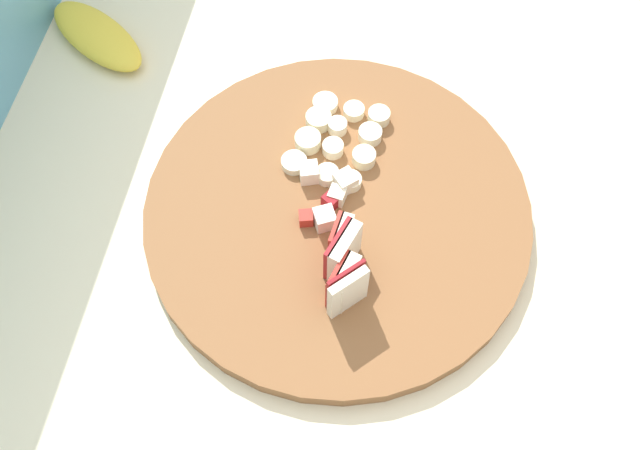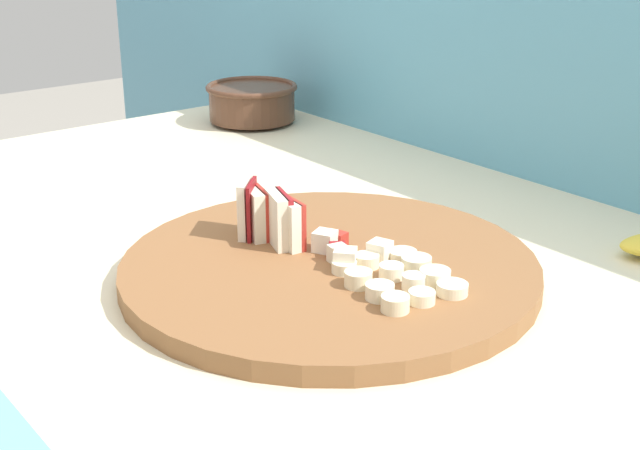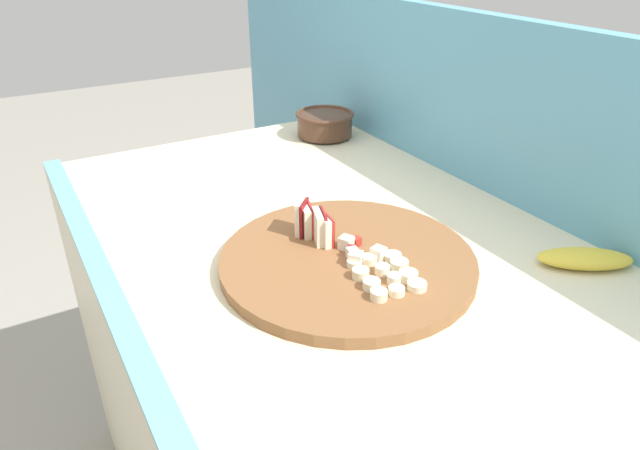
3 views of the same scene
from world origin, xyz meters
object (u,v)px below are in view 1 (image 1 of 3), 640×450
(apple_wedge_fan, at_px, (343,264))
(banana_slice_rows, at_px, (337,138))
(cutting_board, at_px, (337,213))
(banana_peel, at_px, (97,36))
(apple_dice_pile, at_px, (327,195))

(apple_wedge_fan, relative_size, banana_slice_rows, 0.73)
(cutting_board, xyz_separation_m, banana_peel, (0.20, 0.34, 0.00))
(cutting_board, bearing_deg, apple_dice_pile, 55.99)
(apple_dice_pile, height_order, banana_slice_rows, apple_dice_pile)
(banana_slice_rows, bearing_deg, apple_wedge_fan, -168.38)
(apple_wedge_fan, xyz_separation_m, banana_slice_rows, (0.17, 0.03, -0.02))
(apple_dice_pile, bearing_deg, cutting_board, -124.01)
(apple_wedge_fan, height_order, banana_peel, apple_wedge_fan)
(cutting_board, height_order, apple_dice_pile, apple_dice_pile)
(cutting_board, xyz_separation_m, banana_slice_rows, (0.09, 0.02, 0.02))
(cutting_board, xyz_separation_m, apple_dice_pile, (0.01, 0.01, 0.02))
(cutting_board, height_order, apple_wedge_fan, apple_wedge_fan)
(cutting_board, relative_size, banana_peel, 2.70)
(cutting_board, height_order, banana_slice_rows, banana_slice_rows)
(banana_slice_rows, relative_size, banana_peel, 0.81)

